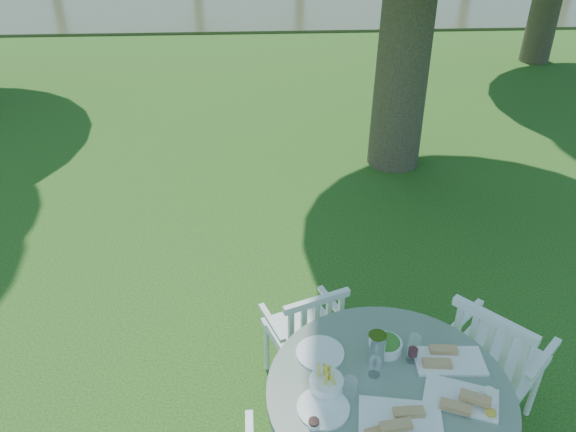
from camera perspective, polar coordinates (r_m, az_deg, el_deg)
The scene contains 5 objects.
ground at distance 4.64m, azimuth 0.14°, elevation -10.25°, with size 140.00×140.00×0.00m, color #143B0C.
table at distance 3.18m, azimuth 9.99°, elevation -19.22°, with size 1.27×1.27×0.86m.
chair_ne at distance 3.72m, azimuth 19.96°, elevation -13.42°, with size 0.69×0.69×1.00m.
chair_nw at distance 3.77m, azimuth 2.08°, elevation -11.64°, with size 0.57×0.55×0.88m.
tableware at distance 3.05m, azimuth 9.48°, elevation -15.56°, with size 1.03×0.76×0.19m.
Camera 1 is at (-0.20, -3.42, 3.13)m, focal length 35.00 mm.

